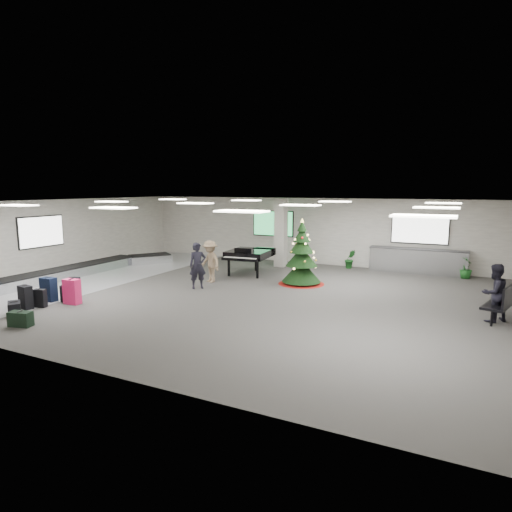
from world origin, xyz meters
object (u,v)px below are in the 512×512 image
at_px(pink_suitcase, 72,292).
at_px(christmas_tree, 302,262).
at_px(traveler_b, 210,261).
at_px(potted_plant_right, 466,268).
at_px(grand_piano, 249,254).
at_px(traveler_bench, 494,293).
at_px(potted_plant_left, 350,259).
at_px(service_counter, 417,261).
at_px(baggage_carousel, 81,270).
at_px(traveler_a, 198,266).
at_px(bench, 504,300).

distance_m(pink_suitcase, christmas_tree, 8.20).
relative_size(traveler_b, potted_plant_right, 1.89).
xyz_separation_m(grand_piano, traveler_bench, (9.09, -2.95, -0.05)).
bearing_deg(potted_plant_left, grand_piano, -138.02).
relative_size(service_counter, potted_plant_left, 4.64).
distance_m(baggage_carousel, grand_piano, 7.20).
height_order(pink_suitcase, potted_plant_right, potted_plant_right).
bearing_deg(traveler_bench, potted_plant_left, -91.44).
xyz_separation_m(grand_piano, traveler_b, (-0.66, -2.07, -0.04)).
bearing_deg(grand_piano, traveler_a, -103.78).
height_order(christmas_tree, traveler_bench, christmas_tree).
distance_m(baggage_carousel, bench, 15.73).
distance_m(grand_piano, traveler_bench, 9.56).
xyz_separation_m(service_counter, potted_plant_left, (-2.90, -0.16, -0.11)).
relative_size(bench, potted_plant_left, 2.06).
height_order(christmas_tree, potted_plant_right, christmas_tree).
xyz_separation_m(christmas_tree, potted_plant_left, (0.91, 4.04, -0.44)).
relative_size(traveler_bench, potted_plant_right, 1.86).
relative_size(traveler_a, potted_plant_left, 1.96).
relative_size(pink_suitcase, traveler_a, 0.48).
relative_size(baggage_carousel, christmas_tree, 3.80).
height_order(pink_suitcase, potted_plant_left, potted_plant_left).
relative_size(grand_piano, traveler_a, 1.32).
relative_size(grand_piano, traveler_b, 1.37).
height_order(traveler_a, potted_plant_right, traveler_a).
xyz_separation_m(pink_suitcase, potted_plant_left, (6.52, 10.01, 0.03)).
xyz_separation_m(service_counter, pink_suitcase, (-9.42, -10.16, -0.14)).
bearing_deg(potted_plant_left, baggage_carousel, -146.52).
height_order(service_counter, potted_plant_left, service_counter).
xyz_separation_m(service_counter, christmas_tree, (-3.82, -4.20, 0.33)).
bearing_deg(potted_plant_right, grand_piano, -159.71).
bearing_deg(pink_suitcase, traveler_b, 59.11).
bearing_deg(potted_plant_left, traveler_bench, -48.35).
distance_m(service_counter, traveler_b, 9.01).
distance_m(bench, traveler_a, 9.88).
height_order(pink_suitcase, traveler_bench, traveler_bench).
bearing_deg(christmas_tree, traveler_bench, -18.49).
distance_m(traveler_a, potted_plant_right, 10.93).
xyz_separation_m(christmas_tree, traveler_bench, (6.41, -2.15, -0.06)).
xyz_separation_m(pink_suitcase, christmas_tree, (5.60, 5.97, 0.47)).
relative_size(service_counter, potted_plant_right, 4.62).
height_order(grand_piano, potted_plant_left, grand_piano).
bearing_deg(potted_plant_left, pink_suitcase, -123.08).
relative_size(pink_suitcase, traveler_b, 0.50).
relative_size(baggage_carousel, potted_plant_right, 11.06).
distance_m(pink_suitcase, traveler_bench, 12.62).
distance_m(pink_suitcase, grand_piano, 7.39).
distance_m(grand_piano, bench, 9.77).
height_order(traveler_a, traveler_b, traveler_a).
bearing_deg(grand_piano, potted_plant_right, 15.39).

